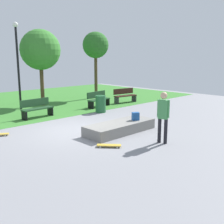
# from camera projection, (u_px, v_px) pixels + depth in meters

# --- Properties ---
(ground_plane) EXTENTS (28.00, 28.00, 0.00)m
(ground_plane) POSITION_uv_depth(u_px,v_px,m) (75.00, 130.00, 10.95)
(ground_plane) COLOR gray
(concrete_ledge) EXTENTS (3.02, 1.10, 0.40)m
(concrete_ledge) POSITION_uv_depth(u_px,v_px,m) (120.00, 127.00, 10.63)
(concrete_ledge) COLOR gray
(concrete_ledge) RESTS_ON ground_plane
(backpack_on_ledge) EXTENTS (0.34, 0.32, 0.32)m
(backpack_on_ledge) POSITION_uv_depth(u_px,v_px,m) (136.00, 116.00, 10.94)
(backpack_on_ledge) COLOR #1E4C8C
(backpack_on_ledge) RESTS_ON concrete_ledge
(skater_performing_trick) EXTENTS (0.29, 0.41, 1.77)m
(skater_performing_trick) POSITION_uv_depth(u_px,v_px,m) (163.00, 113.00, 9.12)
(skater_performing_trick) COLOR black
(skater_performing_trick) RESTS_ON ground_plane
(skateboard_by_ledge) EXTENTS (0.68, 0.73, 0.08)m
(skateboard_by_ledge) POSITION_uv_depth(u_px,v_px,m) (109.00, 145.00, 8.89)
(skateboard_by_ledge) COLOR gold
(skateboard_by_ledge) RESTS_ON ground_plane
(park_bench_near_lamppost) EXTENTS (1.65, 0.70, 0.91)m
(park_bench_near_lamppost) POSITION_uv_depth(u_px,v_px,m) (98.00, 99.00, 16.05)
(park_bench_near_lamppost) COLOR #1E4223
(park_bench_near_lamppost) RESTS_ON ground_plane
(park_bench_center_lawn) EXTENTS (1.63, 0.60, 0.91)m
(park_bench_center_lawn) POSITION_uv_depth(u_px,v_px,m) (37.00, 108.00, 13.19)
(park_bench_center_lawn) COLOR #1E4223
(park_bench_center_lawn) RESTS_ON ground_plane
(park_bench_far_right) EXTENTS (1.65, 0.67, 0.91)m
(park_bench_far_right) POSITION_uv_depth(u_px,v_px,m) (125.00, 95.00, 17.59)
(park_bench_far_right) COLOR #331E14
(park_bench_far_right) RESTS_ON ground_plane
(tree_leaning_ash) EXTENTS (2.40, 2.40, 4.55)m
(tree_leaning_ash) POSITION_uv_depth(u_px,v_px,m) (40.00, 50.00, 16.06)
(tree_leaning_ash) COLOR #4C3823
(tree_leaning_ash) RESTS_ON grass_lawn
(tree_tall_oak) EXTENTS (1.83, 1.83, 4.67)m
(tree_tall_oak) POSITION_uv_depth(u_px,v_px,m) (96.00, 46.00, 18.95)
(tree_tall_oak) COLOR #4C3823
(tree_tall_oak) RESTS_ON grass_lawn
(lamp_post) EXTENTS (0.28, 0.28, 4.77)m
(lamp_post) POSITION_uv_depth(u_px,v_px,m) (18.00, 58.00, 14.81)
(lamp_post) COLOR black
(lamp_post) RESTS_ON ground_plane
(trash_bin) EXTENTS (0.55, 0.55, 0.90)m
(trash_bin) POSITION_uv_depth(u_px,v_px,m) (101.00, 104.00, 14.45)
(trash_bin) COLOR #1E592D
(trash_bin) RESTS_ON ground_plane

